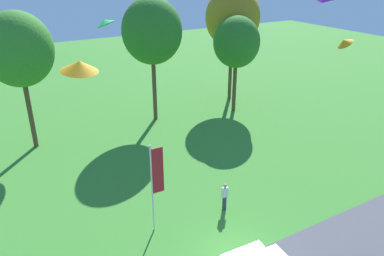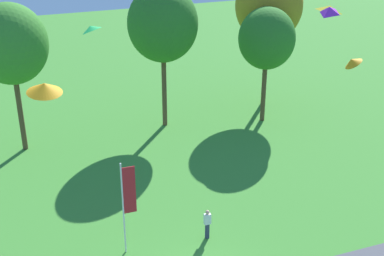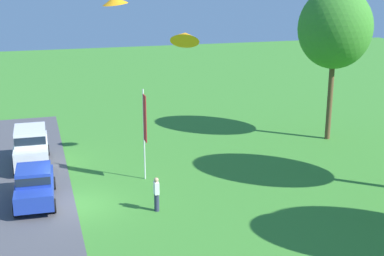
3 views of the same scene
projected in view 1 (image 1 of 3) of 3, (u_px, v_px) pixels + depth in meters
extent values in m
cylinder|color=#2D334C|center=(224.00, 203.00, 21.68)|extent=(0.24, 0.24, 0.88)
cube|color=white|center=(225.00, 192.00, 21.38)|extent=(0.36, 0.22, 0.60)
sphere|color=tan|center=(225.00, 186.00, 21.21)|extent=(0.22, 0.22, 0.22)
cylinder|color=brown|center=(30.00, 114.00, 28.23)|extent=(0.36, 0.36, 5.41)
ellipsoid|color=#387F28|center=(18.00, 49.00, 26.24)|extent=(4.87, 4.87, 5.36)
cylinder|color=brown|center=(154.00, 89.00, 33.32)|extent=(0.36, 0.36, 5.65)
ellipsoid|color=#2D7023|center=(152.00, 31.00, 31.24)|extent=(5.08, 5.08, 5.59)
cylinder|color=brown|center=(234.00, 87.00, 35.47)|extent=(0.36, 0.36, 4.71)
ellipsoid|color=#2D7023|center=(237.00, 42.00, 33.74)|extent=(4.24, 4.24, 4.66)
cylinder|color=brown|center=(230.00, 71.00, 38.51)|extent=(0.36, 0.36, 5.91)
ellipsoid|color=olive|center=(233.00, 17.00, 36.34)|extent=(5.32, 5.32, 5.85)
cylinder|color=silver|center=(152.00, 190.00, 19.14)|extent=(0.08, 0.08, 5.11)
cube|color=red|center=(158.00, 171.00, 18.88)|extent=(0.64, 0.04, 2.55)
cone|color=green|center=(105.00, 22.00, 20.61)|extent=(1.59, 1.59, 0.70)
cone|color=orange|center=(344.00, 42.00, 20.95)|extent=(1.20, 1.20, 0.74)
cone|color=orange|center=(79.00, 66.00, 14.21)|extent=(1.90, 1.92, 0.61)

